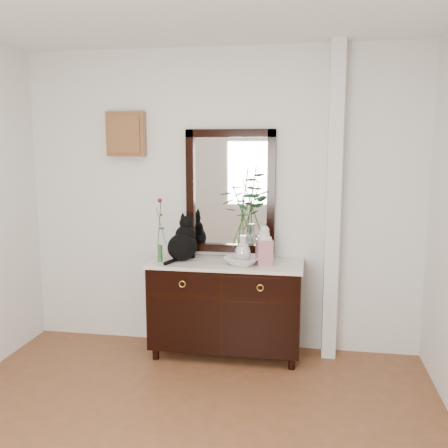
% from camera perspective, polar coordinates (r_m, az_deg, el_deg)
% --- Properties ---
extents(wall_back, '(3.60, 0.04, 2.70)m').
position_cam_1_polar(wall_back, '(4.50, -0.51, 2.61)').
color(wall_back, silver).
rests_on(wall_back, ground).
extents(pilaster, '(0.12, 0.20, 2.70)m').
position_cam_1_polar(pilaster, '(4.36, 12.35, 2.19)').
color(pilaster, silver).
rests_on(pilaster, ground).
extents(sideboard, '(1.33, 0.52, 0.82)m').
position_cam_1_polar(sideboard, '(4.43, 0.22, -9.10)').
color(sideboard, black).
rests_on(sideboard, ground).
extents(wall_mirror, '(0.80, 0.06, 1.10)m').
position_cam_1_polar(wall_mirror, '(4.47, 0.72, 3.72)').
color(wall_mirror, black).
rests_on(wall_mirror, wall_back).
extents(key_cabinet, '(0.35, 0.10, 0.40)m').
position_cam_1_polar(key_cabinet, '(4.66, -11.11, 10.05)').
color(key_cabinet, brown).
rests_on(key_cabinet, wall_back).
extents(cat, '(0.36, 0.40, 0.39)m').
position_cam_1_polar(cat, '(4.39, -4.79, -1.60)').
color(cat, black).
rests_on(cat, sideboard).
extents(lotus_bowl, '(0.37, 0.37, 0.07)m').
position_cam_1_polar(lotus_bowl, '(4.23, 2.15, -4.19)').
color(lotus_bowl, white).
rests_on(lotus_bowl, sideboard).
extents(vase_branches, '(0.51, 0.51, 0.81)m').
position_cam_1_polar(vase_branches, '(4.16, 2.18, 1.01)').
color(vase_branches, silver).
rests_on(vase_branches, lotus_bowl).
extents(bud_vase_rose, '(0.08, 0.08, 0.56)m').
position_cam_1_polar(bud_vase_rose, '(4.34, -7.38, -0.62)').
color(bud_vase_rose, '#2F6E32').
rests_on(bud_vase_rose, sideboard).
extents(ginger_jar, '(0.16, 0.16, 0.35)m').
position_cam_1_polar(ginger_jar, '(4.22, 4.64, -2.36)').
color(ginger_jar, silver).
rests_on(ginger_jar, sideboard).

